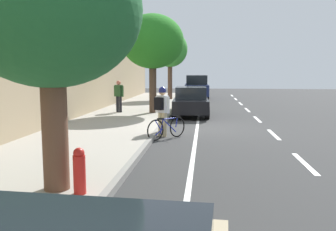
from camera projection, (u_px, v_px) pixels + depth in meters
The scene contains 15 objects.
ground at pixel (199, 128), 14.91m from camera, with size 66.34×66.34×0.00m, color #303030.
sidewalk at pixel (113, 124), 15.28m from camera, with size 4.13×41.46×0.17m, color gray.
curb_edge at pixel (162, 125), 15.06m from camera, with size 0.16×41.46×0.17m, color gray.
lane_stripe_centre at pixel (264, 126), 15.35m from camera, with size 0.14×40.00×0.01m.
lane_stripe_bike_edge at pixel (197, 127), 14.92m from camera, with size 0.12×41.46×0.01m, color white.
building_facade at pixel (58, 71), 15.23m from camera, with size 0.50×41.46×4.72m, color tan.
parked_suv_dark_blue_nearest at pixel (196, 87), 29.95m from camera, with size 2.14×4.78×1.99m.
parked_sedan_black_second at pixel (191, 101), 18.82m from camera, with size 1.95×4.46×1.52m.
bicycle_at_curb at pixel (167, 128), 12.37m from camera, with size 1.18×1.37×0.79m.
cyclist_with_backpack at pixel (162, 106), 12.73m from camera, with size 0.55×0.52×1.79m.
street_tree_near_cyclist at pixel (170, 50), 27.50m from camera, with size 2.69×2.69×5.22m.
street_tree_mid_block at pixel (153, 42), 18.41m from camera, with size 3.23×3.23×5.09m.
street_tree_far_end at pixel (50, 11), 6.27m from camera, with size 3.26×3.26×4.64m.
pedestrian_on_phone at pixel (119, 94), 18.89m from camera, with size 0.57×0.37×1.68m.
fire_hydrant at pixel (79, 171), 6.36m from camera, with size 0.22×0.22×0.84m.
Camera 1 is at (-0.21, 14.79, 2.35)m, focal length 38.26 mm.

